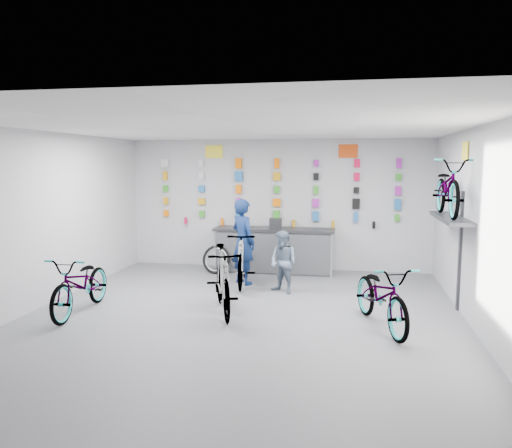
% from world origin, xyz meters
% --- Properties ---
extents(floor, '(8.00, 8.00, 0.00)m').
position_xyz_m(floor, '(0.00, 0.00, 0.00)').
color(floor, '#505055').
rests_on(floor, ground).
extents(ceiling, '(8.00, 8.00, 0.00)m').
position_xyz_m(ceiling, '(0.00, 0.00, 3.00)').
color(ceiling, white).
rests_on(ceiling, wall_back).
extents(wall_back, '(7.00, 0.00, 7.00)m').
position_xyz_m(wall_back, '(0.00, 4.00, 1.50)').
color(wall_back, '#B7B7BA').
rests_on(wall_back, floor).
extents(wall_front, '(7.00, 0.00, 7.00)m').
position_xyz_m(wall_front, '(0.00, -4.00, 1.50)').
color(wall_front, '#B7B7BA').
rests_on(wall_front, floor).
extents(wall_left, '(0.00, 8.00, 8.00)m').
position_xyz_m(wall_left, '(-3.50, 0.00, 1.50)').
color(wall_left, '#B7B7BA').
rests_on(wall_left, floor).
extents(wall_right, '(0.00, 8.00, 8.00)m').
position_xyz_m(wall_right, '(3.50, 0.00, 1.50)').
color(wall_right, '#B7B7BA').
rests_on(wall_right, floor).
extents(counter, '(2.70, 0.66, 1.00)m').
position_xyz_m(counter, '(0.00, 3.54, 0.49)').
color(counter, black).
rests_on(counter, floor).
extents(merch_wall, '(5.56, 0.08, 1.57)m').
position_xyz_m(merch_wall, '(0.06, 3.93, 1.79)').
color(merch_wall, '#FF6E02').
rests_on(merch_wall, wall_back).
extents(wall_bracket, '(0.39, 1.90, 2.00)m').
position_xyz_m(wall_bracket, '(3.33, 1.20, 1.46)').
color(wall_bracket, '#333338').
rests_on(wall_bracket, wall_right).
extents(sign_left, '(0.42, 0.02, 0.30)m').
position_xyz_m(sign_left, '(-1.50, 3.98, 2.72)').
color(sign_left, yellow).
rests_on(sign_left, wall_back).
extents(sign_right, '(0.42, 0.02, 0.30)m').
position_xyz_m(sign_right, '(1.60, 3.98, 2.72)').
color(sign_right, '#DF4712').
rests_on(sign_right, wall_back).
extents(sign_side, '(0.02, 0.40, 0.30)m').
position_xyz_m(sign_side, '(3.48, 1.20, 2.65)').
color(sign_side, yellow).
rests_on(sign_side, wall_right).
extents(bike_left, '(0.75, 1.90, 0.98)m').
position_xyz_m(bike_left, '(-2.63, -0.13, 0.49)').
color(bike_left, gray).
rests_on(bike_left, floor).
extents(bike_center, '(1.13, 1.91, 1.11)m').
position_xyz_m(bike_center, '(-0.35, 0.28, 0.55)').
color(bike_center, gray).
rests_on(bike_center, floor).
extents(bike_right, '(1.24, 2.01, 1.00)m').
position_xyz_m(bike_right, '(2.16, 0.03, 0.50)').
color(bike_right, gray).
rests_on(bike_right, floor).
extents(bike_service, '(0.78, 1.94, 1.13)m').
position_xyz_m(bike_service, '(-0.44, 2.24, 0.57)').
color(bike_service, gray).
rests_on(bike_service, floor).
extents(bike_wall, '(0.63, 1.80, 0.95)m').
position_xyz_m(bike_wall, '(3.25, 1.20, 2.05)').
color(bike_wall, gray).
rests_on(bike_wall, wall_bracket).
extents(clerk, '(0.75, 0.73, 1.74)m').
position_xyz_m(clerk, '(-0.45, 2.34, 0.87)').
color(clerk, '#0E1F48').
rests_on(clerk, floor).
extents(customer, '(0.73, 0.69, 1.19)m').
position_xyz_m(customer, '(0.45, 1.77, 0.59)').
color(customer, slate).
rests_on(customer, floor).
extents(spare_wheel, '(0.68, 0.33, 0.64)m').
position_xyz_m(spare_wheel, '(-1.25, 3.17, 0.31)').
color(spare_wheel, black).
rests_on(spare_wheel, floor).
extents(register, '(0.31, 0.33, 0.22)m').
position_xyz_m(register, '(0.04, 3.55, 1.11)').
color(register, black).
rests_on(register, counter).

